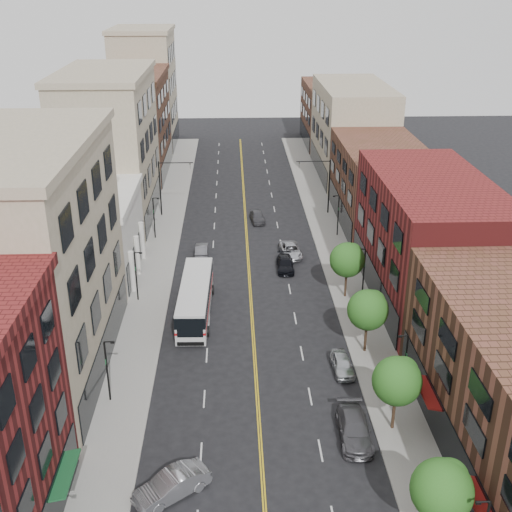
{
  "coord_description": "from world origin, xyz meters",
  "views": [
    {
      "loc": [
        -1.63,
        -31.82,
        29.33
      ],
      "look_at": [
        0.48,
        23.1,
        5.0
      ],
      "focal_mm": 45.0,
      "sensor_mm": 36.0,
      "label": 1
    }
  ],
  "objects": [
    {
      "name": "car_angle_b",
      "position": [
        -5.6,
        -1.67,
        0.8
      ],
      "size": [
        4.93,
        4.21,
        1.6
      ],
      "primitive_type": "imported",
      "rotation": [
        0.0,
        0.0,
        -0.95
      ],
      "color": "#9FA0A7",
      "rests_on": "ground"
    },
    {
      "name": "lamp_r_3",
      "position": [
        10.95,
        40.0,
        2.97
      ],
      "size": [
        0.81,
        0.55,
        5.05
      ],
      "color": "black",
      "rests_on": "sidewalk_right"
    },
    {
      "name": "city_bus",
      "position": [
        -5.24,
        21.16,
        1.81
      ],
      "size": [
        3.17,
        12.18,
        3.11
      ],
      "rotation": [
        0.0,
        0.0,
        -0.03
      ],
      "color": "silver",
      "rests_on": "ground"
    },
    {
      "name": "bldg_r_mid",
      "position": [
        17.0,
        24.0,
        6.0
      ],
      "size": [
        10.0,
        22.0,
        12.0
      ],
      "primitive_type": "cube",
      "color": "maroon",
      "rests_on": "ground"
    },
    {
      "name": "car_lane_c",
      "position": [
        1.5,
        45.31,
        0.68
      ],
      "size": [
        2.05,
        4.17,
        1.37
      ],
      "primitive_type": "imported",
      "rotation": [
        0.0,
        0.0,
        0.11
      ],
      "color": "#434347",
      "rests_on": "ground"
    },
    {
      "name": "bldg_l_far_c",
      "position": [
        -17.0,
        86.0,
        10.0
      ],
      "size": [
        10.0,
        16.0,
        20.0
      ],
      "primitive_type": "cube",
      "color": "gray",
      "rests_on": "ground"
    },
    {
      "name": "lamp_l_1",
      "position": [
        -10.95,
        8.0,
        2.97
      ],
      "size": [
        0.81,
        0.55,
        5.05
      ],
      "color": "black",
      "rests_on": "sidewalk_left"
    },
    {
      "name": "lamp_l_2",
      "position": [
        -10.95,
        24.0,
        2.97
      ],
      "size": [
        0.81,
        0.55,
        5.05
      ],
      "color": "black",
      "rests_on": "sidewalk_left"
    },
    {
      "name": "bldg_l_tanoffice",
      "position": [
        -17.0,
        13.0,
        9.0
      ],
      "size": [
        10.0,
        22.0,
        18.0
      ],
      "primitive_type": "cube",
      "color": "gray",
      "rests_on": "ground"
    },
    {
      "name": "tree_r_2",
      "position": [
        9.39,
        14.07,
        4.13
      ],
      "size": [
        3.4,
        3.4,
        5.59
      ],
      "color": "black",
      "rests_on": "sidewalk_right"
    },
    {
      "name": "car_lane_b",
      "position": [
        4.83,
        34.35,
        0.66
      ],
      "size": [
        2.61,
        4.93,
        1.32
      ],
      "primitive_type": "imported",
      "rotation": [
        0.0,
        0.0,
        0.09
      ],
      "color": "#B8BAC1",
      "rests_on": "ground"
    },
    {
      "name": "car_lane_behind",
      "position": [
        -5.23,
        34.86,
        0.65
      ],
      "size": [
        1.38,
        3.95,
        1.3
      ],
      "primitive_type": "imported",
      "rotation": [
        0.0,
        0.0,
        3.14
      ],
      "color": "#505056",
      "rests_on": "ground"
    },
    {
      "name": "tree_r_1",
      "position": [
        9.39,
        4.07,
        4.13
      ],
      "size": [
        3.4,
        3.4,
        5.59
      ],
      "color": "black",
      "rests_on": "sidewalk_right"
    },
    {
      "name": "signal_mast_right",
      "position": [
        10.27,
        48.0,
        4.65
      ],
      "size": [
        4.49,
        0.18,
        7.2
      ],
      "color": "black",
      "rests_on": "sidewalk_right"
    },
    {
      "name": "signal_mast_left",
      "position": [
        -10.27,
        48.0,
        4.65
      ],
      "size": [
        4.49,
        0.18,
        7.2
      ],
      "color": "black",
      "rests_on": "sidewalk_left"
    },
    {
      "name": "car_lane_a",
      "position": [
        3.92,
        30.69,
        0.64
      ],
      "size": [
        1.87,
        4.41,
        1.27
      ],
      "primitive_type": "imported",
      "rotation": [
        0.0,
        0.0,
        -0.02
      ],
      "color": "black",
      "rests_on": "ground"
    },
    {
      "name": "lamp_r_1",
      "position": [
        10.95,
        8.0,
        2.97
      ],
      "size": [
        0.81,
        0.55,
        5.05
      ],
      "color": "black",
      "rests_on": "sidewalk_right"
    },
    {
      "name": "lamp_l_3",
      "position": [
        -10.95,
        40.0,
        2.97
      ],
      "size": [
        0.81,
        0.55,
        5.05
      ],
      "color": "black",
      "rests_on": "sidewalk_left"
    },
    {
      "name": "ground",
      "position": [
        0.0,
        0.0,
        0.0
      ],
      "size": [
        220.0,
        220.0,
        0.0
      ],
      "primitive_type": "plane",
      "color": "black",
      "rests_on": "ground"
    },
    {
      "name": "tree_r_3",
      "position": [
        9.39,
        24.07,
        4.13
      ],
      "size": [
        3.4,
        3.4,
        5.59
      ],
      "color": "black",
      "rests_on": "sidewalk_right"
    },
    {
      "name": "lamp_r_2",
      "position": [
        10.95,
        24.0,
        2.97
      ],
      "size": [
        0.81,
        0.55,
        5.05
      ],
      "color": "black",
      "rests_on": "sidewalk_right"
    },
    {
      "name": "bldg_r_far_b",
      "position": [
        17.0,
        66.0,
        7.0
      ],
      "size": [
        10.0,
        22.0,
        14.0
      ],
      "primitive_type": "cube",
      "color": "gray",
      "rests_on": "ground"
    },
    {
      "name": "car_parked_far",
      "position": [
        6.93,
        11.26,
        0.66
      ],
      "size": [
        1.72,
        3.94,
        1.32
      ],
      "primitive_type": "imported",
      "rotation": [
        0.0,
        0.0,
        0.04
      ],
      "color": "#B5B8BD",
      "rests_on": "ground"
    },
    {
      "name": "sidewalk_left",
      "position": [
        -10.0,
        35.0,
        0.07
      ],
      "size": [
        4.0,
        110.0,
        0.15
      ],
      "primitive_type": "cube",
      "color": "gray",
      "rests_on": "ground"
    },
    {
      "name": "bldg_l_far_a",
      "position": [
        -17.0,
        48.0,
        9.0
      ],
      "size": [
        10.0,
        20.0,
        18.0
      ],
      "primitive_type": "cube",
      "color": "gray",
      "rests_on": "ground"
    },
    {
      "name": "tree_r_0",
      "position": [
        9.39,
        -5.93,
        4.13
      ],
      "size": [
        3.4,
        3.4,
        5.59
      ],
      "color": "black",
      "rests_on": "sidewalk_right"
    },
    {
      "name": "bldg_r_far_c",
      "position": [
        17.0,
        86.0,
        5.5
      ],
      "size": [
        10.0,
        18.0,
        11.0
      ],
      "primitive_type": "cube",
      "color": "brown",
      "rests_on": "ground"
    },
    {
      "name": "car_parked_mid",
      "position": [
        6.44,
        3.19,
        0.76
      ],
      "size": [
        2.27,
        5.31,
        1.53
      ],
      "primitive_type": "imported",
      "rotation": [
        0.0,
        0.0,
        -0.02
      ],
      "color": "#4A494E",
      "rests_on": "ground"
    },
    {
      "name": "bldg_l_white",
      "position": [
        -17.0,
        31.0,
        4.0
      ],
      "size": [
        10.0,
        14.0,
        8.0
      ],
      "primitive_type": "cube",
      "color": "silver",
      "rests_on": "ground"
    },
    {
      "name": "bldg_r_far_a",
      "position": [
        17.0,
        45.0,
        5.0
      ],
      "size": [
        10.0,
        20.0,
        10.0
      ],
      "primitive_type": "cube",
      "color": "brown",
      "rests_on": "ground"
    },
    {
      "name": "bldg_l_far_b",
      "position": [
        -17.0,
        68.0,
        7.5
      ],
      "size": [
        10.0,
        20.0,
        15.0
      ],
      "primitive_type": "cube",
      "color": "brown",
      "rests_on": "ground"
    },
    {
      "name": "sidewalk_right",
      "position": [
        10.0,
        35.0,
        0.07
      ],
      "size": [
        4.0,
        110.0,
        0.15
      ],
      "primitive_type": "cube",
      "color": "gray",
      "rests_on": "ground"
    }
  ]
}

